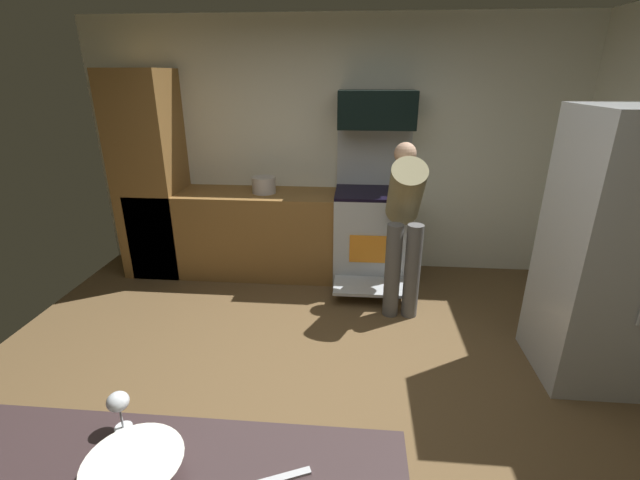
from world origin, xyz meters
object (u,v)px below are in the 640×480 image
object	(u,v)px
refrigerator	(624,253)
wine_glass_mid	(118,403)
oven_range	(371,232)
microwave	(377,110)
mixing_bowl_prep	(135,469)
person_cook	(404,217)
stock_pot	(264,185)

from	to	relation	value
refrigerator	wine_glass_mid	bearing A→B (deg)	-146.44
oven_range	microwave	distance (m)	1.22
refrigerator	mixing_bowl_prep	world-z (taller)	refrigerator
person_cook	stock_pot	world-z (taller)	person_cook
microwave	mixing_bowl_prep	size ratio (longest dim) A/B	2.49
oven_range	refrigerator	world-z (taller)	refrigerator
oven_range	person_cook	size ratio (longest dim) A/B	1.04
microwave	person_cook	distance (m)	1.14
refrigerator	stock_pot	world-z (taller)	refrigerator
oven_range	person_cook	bearing A→B (deg)	-68.01
mixing_bowl_prep	stock_pot	world-z (taller)	stock_pot
stock_pot	oven_range	bearing A→B (deg)	-0.70
stock_pot	refrigerator	bearing A→B (deg)	-27.94
refrigerator	wine_glass_mid	size ratio (longest dim) A/B	12.51
oven_range	wine_glass_mid	world-z (taller)	oven_range
person_cook	wine_glass_mid	world-z (taller)	person_cook
wine_glass_mid	stock_pot	xyz separation A→B (m)	(-0.17, 3.15, -0.03)
person_cook	stock_pot	xyz separation A→B (m)	(-1.37, 0.64, 0.10)
person_cook	mixing_bowl_prep	distance (m)	2.89
refrigerator	mixing_bowl_prep	size ratio (longest dim) A/B	6.30
microwave	person_cook	xyz separation A→B (m)	(0.25, -0.72, -0.84)
oven_range	mixing_bowl_prep	xyz separation A→B (m)	(-0.81, -3.32, 0.42)
microwave	person_cook	world-z (taller)	microwave
person_cook	mixing_bowl_prep	world-z (taller)	person_cook
microwave	mixing_bowl_prep	xyz separation A→B (m)	(-0.81, -3.41, -0.79)
mixing_bowl_prep	refrigerator	bearing A→B (deg)	37.77
stock_pot	microwave	bearing A→B (deg)	4.09
oven_range	person_cook	xyz separation A→B (m)	(0.25, -0.63, 0.37)
microwave	person_cook	size ratio (longest dim) A/B	0.50
refrigerator	person_cook	xyz separation A→B (m)	(-1.36, 0.81, -0.05)
person_cook	wine_glass_mid	distance (m)	2.78
person_cook	wine_glass_mid	bearing A→B (deg)	-115.61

